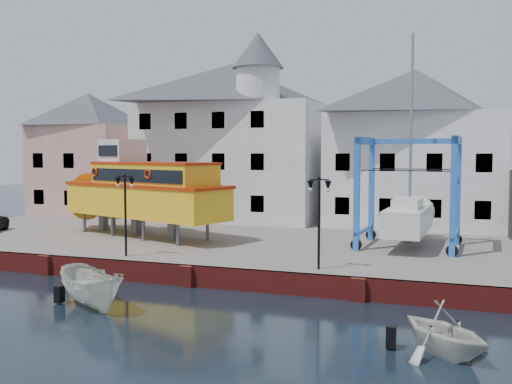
% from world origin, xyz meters
% --- Properties ---
extents(ground, '(140.00, 140.00, 0.00)m').
position_xyz_m(ground, '(0.00, 0.00, 0.00)').
color(ground, black).
rests_on(ground, ground).
extents(hardstanding, '(44.00, 22.00, 1.00)m').
position_xyz_m(hardstanding, '(0.00, 11.00, 0.50)').
color(hardstanding, slate).
rests_on(hardstanding, ground).
extents(quay_wall, '(44.00, 0.47, 1.00)m').
position_xyz_m(quay_wall, '(-0.00, 0.10, 0.50)').
color(quay_wall, maroon).
rests_on(quay_wall, ground).
extents(building_pink, '(8.00, 7.00, 10.30)m').
position_xyz_m(building_pink, '(-18.00, 18.00, 6.15)').
color(building_pink, tan).
rests_on(building_pink, hardstanding).
extents(building_white_main, '(14.00, 8.30, 14.00)m').
position_xyz_m(building_white_main, '(-4.87, 18.39, 7.34)').
color(building_white_main, silver).
rests_on(building_white_main, hardstanding).
extents(building_white_right, '(12.00, 8.00, 11.20)m').
position_xyz_m(building_white_right, '(9.00, 19.00, 6.60)').
color(building_white_right, silver).
rests_on(building_white_right, hardstanding).
extents(lamp_post_left, '(1.12, 0.32, 4.20)m').
position_xyz_m(lamp_post_left, '(-4.00, 1.20, 4.17)').
color(lamp_post_left, black).
rests_on(lamp_post_left, hardstanding).
extents(lamp_post_right, '(1.12, 0.32, 4.20)m').
position_xyz_m(lamp_post_right, '(6.00, 1.20, 4.17)').
color(lamp_post_right, black).
rests_on(lamp_post_right, hardstanding).
extents(tour_boat, '(14.27, 7.88, 6.09)m').
position_xyz_m(tour_boat, '(-7.31, 7.76, 3.87)').
color(tour_boat, '#59595E').
rests_on(tour_boat, hardstanding).
extents(travel_lift, '(5.75, 7.90, 11.77)m').
position_xyz_m(travel_lift, '(9.42, 9.26, 2.98)').
color(travel_lift, '#224CB2').
rests_on(travel_lift, hardstanding).
extents(motorboat_a, '(4.82, 4.06, 1.79)m').
position_xyz_m(motorboat_a, '(-2.09, -4.44, 0.00)').
color(motorboat_a, silver).
rests_on(motorboat_a, ground).
extents(motorboat_c, '(4.46, 4.44, 1.78)m').
position_xyz_m(motorboat_c, '(11.49, -5.52, 0.00)').
color(motorboat_c, silver).
rests_on(motorboat_c, ground).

